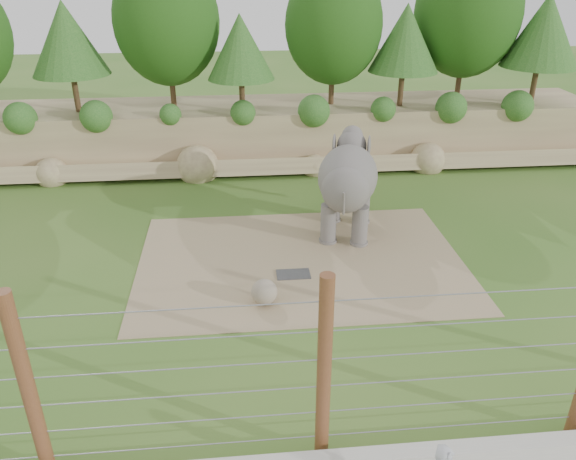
{
  "coord_description": "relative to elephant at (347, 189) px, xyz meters",
  "views": [
    {
      "loc": [
        -1.38,
        -12.1,
        8.61
      ],
      "look_at": [
        0.0,
        2.0,
        1.6
      ],
      "focal_mm": 35.0,
      "sensor_mm": 36.0,
      "label": 1
    }
  ],
  "objects": [
    {
      "name": "ground",
      "position": [
        -2.25,
        -4.88,
        -1.58
      ],
      "size": [
        90.0,
        90.0,
        0.0
      ],
      "primitive_type": "plane",
      "color": "#376B20",
      "rests_on": "ground"
    },
    {
      "name": "back_embankment",
      "position": [
        -1.66,
        7.79,
        2.39
      ],
      "size": [
        30.0,
        5.52,
        8.77
      ],
      "color": "#8D7456",
      "rests_on": "ground"
    },
    {
      "name": "dirt_patch",
      "position": [
        -1.75,
        -1.88,
        -1.57
      ],
      "size": [
        10.0,
        7.0,
        0.02
      ],
      "primitive_type": "cube",
      "color": "tan",
      "rests_on": "ground"
    },
    {
      "name": "drain_grate",
      "position": [
        -2.07,
        -2.7,
        -1.54
      ],
      "size": [
        1.0,
        0.6,
        0.03
      ],
      "primitive_type": "cube",
      "color": "#262628",
      "rests_on": "dirt_patch"
    },
    {
      "name": "elephant",
      "position": [
        0.0,
        0.0,
        0.0
      ],
      "size": [
        2.61,
        4.19,
        3.15
      ],
      "primitive_type": null,
      "rotation": [
        0.0,
        0.0,
        -0.26
      ],
      "color": "#5D5854",
      "rests_on": "ground"
    },
    {
      "name": "stone_ball",
      "position": [
        -3.02,
        -4.13,
        -1.2
      ],
      "size": [
        0.71,
        0.71,
        0.71
      ],
      "primitive_type": "sphere",
      "color": "gray",
      "rests_on": "dirt_patch"
    },
    {
      "name": "barrier_fence",
      "position": [
        -2.25,
        -9.38,
        0.42
      ],
      "size": [
        20.26,
        0.26,
        4.0
      ],
      "color": "#5A2E1C",
      "rests_on": "ground"
    }
  ]
}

